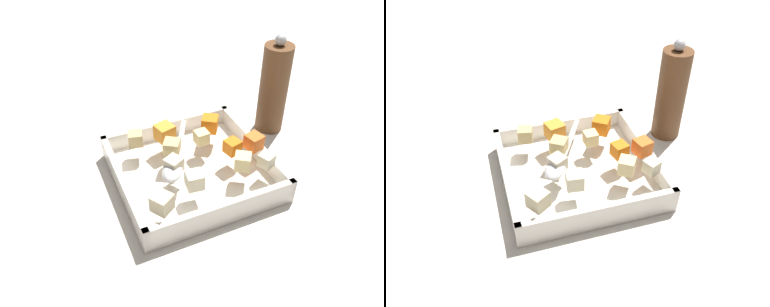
# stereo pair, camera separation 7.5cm
# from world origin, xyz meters

# --- Properties ---
(ground_plane) EXTENTS (4.00, 4.00, 0.00)m
(ground_plane) POSITION_xyz_m (0.00, 0.00, 0.00)
(ground_plane) COLOR beige
(baking_dish) EXTENTS (0.29, 0.28, 0.05)m
(baking_dish) POSITION_xyz_m (0.00, -0.01, 0.02)
(baking_dish) COLOR white
(baking_dish) RESTS_ON ground_plane
(carrot_chunk_corner_ne) EXTENTS (0.04, 0.04, 0.03)m
(carrot_chunk_corner_ne) POSITION_xyz_m (0.12, -0.04, 0.07)
(carrot_chunk_corner_ne) COLOR orange
(carrot_chunk_corner_ne) RESTS_ON baking_dish
(carrot_chunk_rim_edge) EXTENTS (0.03, 0.03, 0.03)m
(carrot_chunk_rim_edge) POSITION_xyz_m (0.08, -0.03, 0.07)
(carrot_chunk_rim_edge) COLOR orange
(carrot_chunk_rim_edge) RESTS_ON baking_dish
(carrot_chunk_mid_left) EXTENTS (0.04, 0.04, 0.03)m
(carrot_chunk_mid_left) POSITION_xyz_m (-0.03, 0.06, 0.07)
(carrot_chunk_mid_left) COLOR orange
(carrot_chunk_mid_left) RESTS_ON baking_dish
(carrot_chunk_near_spoon) EXTENTS (0.04, 0.04, 0.03)m
(carrot_chunk_near_spoon) POSITION_xyz_m (0.07, 0.05, 0.07)
(carrot_chunk_near_spoon) COLOR orange
(carrot_chunk_near_spoon) RESTS_ON baking_dish
(potato_chunk_back_center) EXTENTS (0.03, 0.03, 0.03)m
(potato_chunk_back_center) POSITION_xyz_m (-0.09, 0.07, 0.07)
(potato_chunk_back_center) COLOR tan
(potato_chunk_back_center) RESTS_ON baking_dish
(potato_chunk_under_handle) EXTENTS (0.03, 0.03, 0.03)m
(potato_chunk_under_handle) POSITION_xyz_m (0.12, -0.09, 0.06)
(potato_chunk_under_handle) COLOR beige
(potato_chunk_under_handle) RESTS_ON baking_dish
(potato_chunk_corner_se) EXTENTS (0.04, 0.04, 0.03)m
(potato_chunk_corner_se) POSITION_xyz_m (-0.10, -0.12, 0.07)
(potato_chunk_corner_se) COLOR beige
(potato_chunk_corner_se) RESTS_ON baking_dish
(potato_chunk_corner_sw) EXTENTS (0.03, 0.03, 0.03)m
(potato_chunk_corner_sw) POSITION_xyz_m (-0.03, -0.09, 0.07)
(potato_chunk_corner_sw) COLOR beige
(potato_chunk_corner_sw) RESTS_ON baking_dish
(potato_chunk_front_center) EXTENTS (0.04, 0.04, 0.03)m
(potato_chunk_front_center) POSITION_xyz_m (-0.03, 0.01, 0.07)
(potato_chunk_front_center) COLOR tan
(potato_chunk_front_center) RESTS_ON baking_dish
(potato_chunk_center) EXTENTS (0.04, 0.04, 0.03)m
(potato_chunk_center) POSITION_xyz_m (0.07, -0.08, 0.07)
(potato_chunk_center) COLOR #E0CC89
(potato_chunk_center) RESTS_ON baking_dish
(potato_chunk_heap_top) EXTENTS (0.03, 0.03, 0.03)m
(potato_chunk_heap_top) POSITION_xyz_m (0.04, 0.02, 0.06)
(potato_chunk_heap_top) COLOR #E0CC89
(potato_chunk_heap_top) RESTS_ON baking_dish
(parsnip_chunk_near_left) EXTENTS (0.04, 0.04, 0.03)m
(parsnip_chunk_near_left) POSITION_xyz_m (-0.05, -0.03, 0.07)
(parsnip_chunk_near_left) COLOR beige
(parsnip_chunk_near_left) RESTS_ON baking_dish
(serving_spoon) EXTENTS (0.12, 0.19, 0.02)m
(serving_spoon) POSITION_xyz_m (-0.05, -0.03, 0.06)
(serving_spoon) COLOR silver
(serving_spoon) RESTS_ON baking_dish
(pepper_mill) EXTENTS (0.06, 0.06, 0.23)m
(pepper_mill) POSITION_xyz_m (0.24, 0.07, 0.10)
(pepper_mill) COLOR brown
(pepper_mill) RESTS_ON ground_plane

